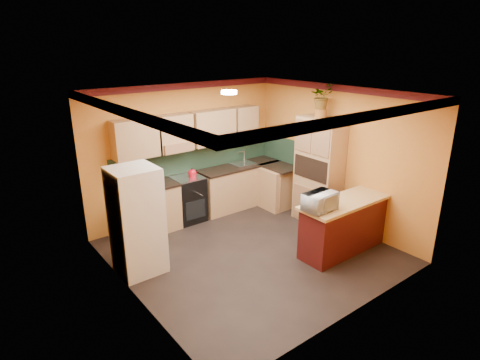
% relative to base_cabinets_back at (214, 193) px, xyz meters
% --- Properties ---
extents(room_shell, '(4.24, 4.24, 2.72)m').
position_rel_base_cabinets_back_xyz_m(room_shell, '(-0.43, -1.52, 1.65)').
color(room_shell, black).
rests_on(room_shell, ground).
extents(base_cabinets_back, '(3.65, 0.60, 0.88)m').
position_rel_base_cabinets_back_xyz_m(base_cabinets_back, '(0.00, 0.00, 0.00)').
color(base_cabinets_back, tan).
rests_on(base_cabinets_back, ground).
extents(countertop_back, '(3.65, 0.62, 0.04)m').
position_rel_base_cabinets_back_xyz_m(countertop_back, '(0.00, -0.00, 0.46)').
color(countertop_back, black).
rests_on(countertop_back, base_cabinets_back).
extents(stove, '(0.58, 0.58, 0.91)m').
position_rel_base_cabinets_back_xyz_m(stove, '(-0.62, -0.00, 0.02)').
color(stove, black).
rests_on(stove, ground).
extents(kettle, '(0.23, 0.23, 0.18)m').
position_rel_base_cabinets_back_xyz_m(kettle, '(-0.53, -0.05, 0.56)').
color(kettle, red).
rests_on(kettle, stove).
extents(sink, '(0.48, 0.40, 0.03)m').
position_rel_base_cabinets_back_xyz_m(sink, '(0.78, 0.00, 0.50)').
color(sink, silver).
rests_on(sink, countertop_back).
extents(base_cabinets_right, '(0.60, 0.80, 0.88)m').
position_rel_base_cabinets_back_xyz_m(base_cabinets_right, '(1.35, -0.59, 0.00)').
color(base_cabinets_right, tan).
rests_on(base_cabinets_right, ground).
extents(countertop_right, '(0.62, 0.80, 0.04)m').
position_rel_base_cabinets_back_xyz_m(countertop_right, '(1.35, -0.59, 0.46)').
color(countertop_right, black).
rests_on(countertop_right, base_cabinets_right).
extents(fridge, '(0.68, 0.66, 1.70)m').
position_rel_base_cabinets_back_xyz_m(fridge, '(-2.20, -1.17, 0.41)').
color(fridge, silver).
rests_on(fridge, ground).
extents(pantry, '(0.48, 0.90, 2.10)m').
position_rel_base_cabinets_back_xyz_m(pantry, '(1.40, -1.60, 0.61)').
color(pantry, tan).
rests_on(pantry, ground).
extents(fern_pot, '(0.22, 0.22, 0.16)m').
position_rel_base_cabinets_back_xyz_m(fern_pot, '(1.40, -1.55, 1.74)').
color(fern_pot, brown).
rests_on(fern_pot, pantry).
extents(fern, '(0.42, 0.37, 0.46)m').
position_rel_base_cabinets_back_xyz_m(fern, '(1.40, -1.55, 2.05)').
color(fern, tan).
rests_on(fern, fern_pot).
extents(breakfast_bar, '(1.80, 0.55, 0.88)m').
position_rel_base_cabinets_back_xyz_m(breakfast_bar, '(0.91, -2.71, 0.00)').
color(breakfast_bar, '#471110').
rests_on(breakfast_bar, ground).
extents(bar_top, '(1.90, 0.65, 0.05)m').
position_rel_base_cabinets_back_xyz_m(bar_top, '(0.91, -2.71, 0.47)').
color(bar_top, tan).
rests_on(bar_top, breakfast_bar).
extents(microwave, '(0.54, 0.38, 0.29)m').
position_rel_base_cabinets_back_xyz_m(microwave, '(0.18, -2.71, 0.63)').
color(microwave, silver).
rests_on(microwave, bar_top).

